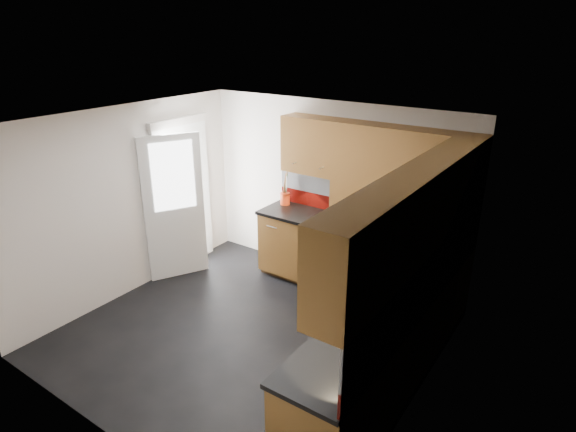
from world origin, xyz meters
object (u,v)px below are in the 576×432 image
Objects in this scene: toaster at (441,235)px; food_processor at (427,249)px; utensil_pot at (285,197)px; gas_hob at (349,224)px.

food_processor is at bearing -88.04° from toaster.
food_processor reaches higher than toaster.
food_processor is (2.22, -0.56, 0.03)m from utensil_pot.
gas_hob is 2.01× the size of food_processor.
gas_hob is at bearing 160.85° from food_processor.
toaster is at bearing 91.96° from food_processor.
gas_hob is 1.19m from food_processor.
toaster is 1.09× the size of food_processor.
gas_hob is at bearing -173.27° from toaster.
utensil_pot reaches higher than food_processor.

